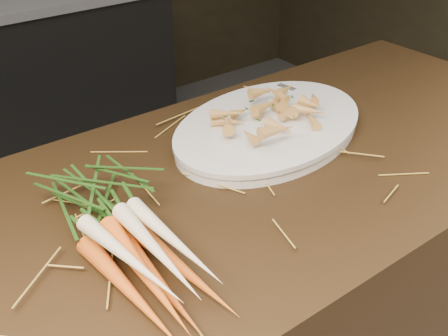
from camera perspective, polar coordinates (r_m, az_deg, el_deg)
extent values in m
cone|color=#C84F1E|center=(0.83, -9.58, -12.23)|extent=(0.04, 0.27, 0.03)
cone|color=#C84F1E|center=(0.84, -6.92, -11.15)|extent=(0.05, 0.27, 0.03)
cone|color=#C84F1E|center=(0.86, -4.38, -10.07)|extent=(0.05, 0.27, 0.03)
cone|color=#C84F1E|center=(0.81, -8.03, -10.64)|extent=(0.06, 0.27, 0.03)
cone|color=beige|center=(0.81, -9.58, -9.11)|extent=(0.05, 0.25, 0.04)
cone|color=beige|center=(0.81, -6.86, -8.33)|extent=(0.05, 0.25, 0.04)
cone|color=beige|center=(0.83, -5.14, -7.34)|extent=(0.04, 0.25, 0.04)
ellipsoid|color=#2F561B|center=(0.99, -13.49, -2.22)|extent=(0.17, 0.24, 0.09)
cube|color=silver|center=(1.36, 9.71, 6.95)|extent=(0.05, 0.19, 0.00)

